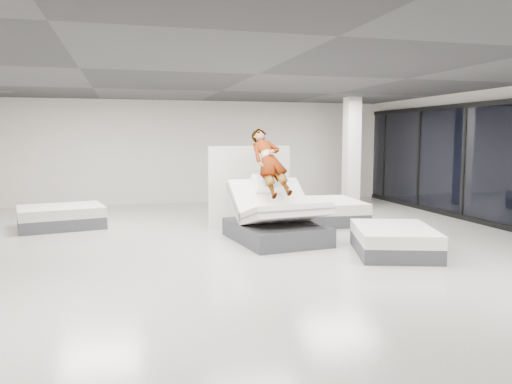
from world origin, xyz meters
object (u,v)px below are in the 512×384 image
(flat_bed_right_near, at_px, (394,240))
(column, at_px, (351,153))
(divider_panel, at_px, (250,186))
(remote, at_px, (287,187))
(flat_bed_right_far, at_px, (328,211))
(person, at_px, (270,176))
(hero_bed, at_px, (276,221))
(flat_bed_left_far, at_px, (61,217))

(flat_bed_right_near, bearing_deg, column, 72.47)
(divider_panel, bearing_deg, flat_bed_right_near, -73.85)
(remote, height_order, divider_panel, divider_panel)
(divider_panel, relative_size, flat_bed_right_far, 1.01)
(person, xyz_separation_m, column, (3.47, 3.49, 0.30))
(hero_bed, height_order, divider_panel, divider_panel)
(flat_bed_left_far, bearing_deg, flat_bed_right_near, -34.74)
(person, height_order, divider_panel, person)
(flat_bed_right_near, bearing_deg, flat_bed_right_far, 87.22)
(divider_panel, height_order, flat_bed_right_far, divider_panel)
(remote, bearing_deg, flat_bed_right_far, 40.32)
(flat_bed_right_far, bearing_deg, person, -141.57)
(flat_bed_right_far, height_order, column, column)
(remote, bearing_deg, hero_bed, 172.75)
(person, relative_size, remote, 12.10)
(flat_bed_right_far, bearing_deg, flat_bed_left_far, 172.75)
(flat_bed_left_far, bearing_deg, person, -28.44)
(remote, relative_size, flat_bed_right_far, 0.07)
(flat_bed_right_far, bearing_deg, flat_bed_right_near, -92.78)
(column, bearing_deg, person, -134.89)
(person, bearing_deg, hero_bed, -90.00)
(remote, xyz_separation_m, flat_bed_right_near, (1.51, -1.57, -0.85))
(hero_bed, xyz_separation_m, remote, (0.22, 0.00, 0.68))
(flat_bed_right_far, bearing_deg, remote, -132.07)
(person, relative_size, flat_bed_right_near, 0.81)
(person, distance_m, remote, 0.46)
(person, relative_size, column, 0.53)
(remote, xyz_separation_m, column, (3.21, 3.80, 0.50))
(flat_bed_left_far, distance_m, column, 7.99)
(flat_bed_right_near, bearing_deg, remote, 133.92)
(hero_bed, height_order, remote, hero_bed)
(remote, bearing_deg, flat_bed_left_far, 142.29)
(hero_bed, distance_m, flat_bed_left_far, 5.11)
(divider_panel, bearing_deg, remote, -92.43)
(person, xyz_separation_m, remote, (0.26, -0.32, -0.20))
(person, bearing_deg, divider_panel, 84.56)
(hero_bed, relative_size, flat_bed_right_near, 1.09)
(remote, height_order, column, column)
(column, bearing_deg, hero_bed, -132.04)
(flat_bed_right_far, distance_m, flat_bed_right_near, 3.43)
(person, bearing_deg, remote, -57.85)
(remote, bearing_deg, column, 42.24)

